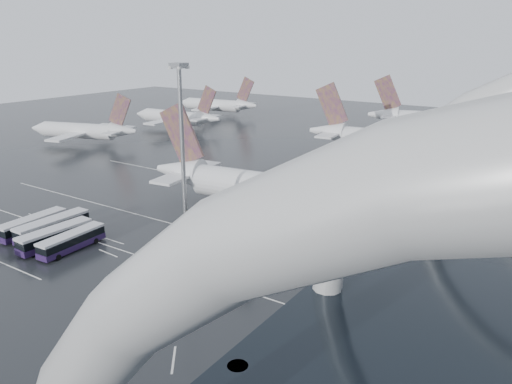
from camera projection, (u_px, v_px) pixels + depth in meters
The scene contains 20 objects.
ground at pixel (166, 258), 81.47m from camera, with size 420.00×420.00×0.00m, color black.
lane_marking_near at pixel (157, 262), 79.88m from camera, with size 120.00×0.25×0.01m, color white.
lane_marking_mid at pixel (212, 234), 90.99m from camera, with size 120.00×0.25×0.01m, color white.
lane_marking_far at pixel (289, 195), 113.23m from camera, with size 120.00×0.25×0.01m, color white.
bus_bay_line_north at pixel (73, 228), 94.16m from camera, with size 28.00×0.25×0.01m, color white.
airliner_main at pixel (286, 192), 97.33m from camera, with size 63.88×55.65×21.62m.
airliner_gate_b at pixel (409, 144), 141.60m from camera, with size 62.52×55.95×21.69m.
airliner_gate_c at pixel (449, 121), 178.95m from camera, with size 59.13×53.77×21.38m.
jet_remote_west at pixel (85, 131), 165.35m from camera, with size 39.33×31.97×17.39m.
jet_remote_mid at pixel (178, 118), 192.64m from camera, with size 40.07×32.28×17.45m.
jet_remote_far at pixel (218, 105), 226.18m from camera, with size 41.04×33.12×17.85m.
bus_row_near_a at pixel (33, 224), 90.96m from camera, with size 3.53×13.01×3.17m.
bus_row_near_b at pixel (53, 227), 89.54m from camera, with size 3.38×13.82×3.40m.
bus_row_near_c at pixel (55, 236), 85.61m from camera, with size 3.53×13.31×3.25m.
bus_row_near_d at pixel (72, 241), 83.97m from camera, with size 3.41×12.39×3.02m.
floodlight_mast at pixel (182, 132), 84.01m from camera, with size 2.34×2.34×30.48m.
gse_cart_belly_a at pixel (334, 239), 87.45m from camera, with size 2.06×1.22×1.12m, color #BA8D18.
gse_cart_belly_b at pixel (374, 236), 88.59m from camera, with size 2.44×1.44×1.33m, color slate.
gse_cart_belly_c at pixel (260, 231), 90.67m from camera, with size 2.33×1.37×1.27m, color #BA8D18.
gse_cart_belly_d at pixel (390, 256), 80.59m from camera, with size 2.50×1.48×1.36m, color slate.
Camera 1 is at (53.59, -53.86, 34.58)m, focal length 35.00 mm.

